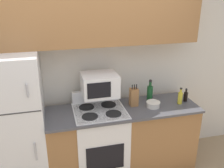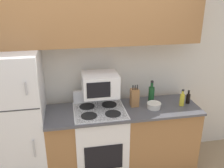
% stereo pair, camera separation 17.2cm
% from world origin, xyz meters
% --- Properties ---
extents(wall_back, '(8.00, 0.05, 2.55)m').
position_xyz_m(wall_back, '(0.00, 0.68, 1.27)').
color(wall_back, silver).
rests_on(wall_back, ground_plane).
extents(lower_cabinets, '(1.92, 0.62, 0.93)m').
position_xyz_m(lower_cabinets, '(0.33, 0.29, 0.47)').
color(lower_cabinets, '#9E6B3D').
rests_on(lower_cabinets, ground_plane).
extents(refrigerator, '(0.66, 0.67, 1.71)m').
position_xyz_m(refrigerator, '(-0.96, 0.32, 0.86)').
color(refrigerator, white).
rests_on(refrigerator, ground_plane).
extents(upper_cabinets, '(2.58, 0.34, 0.64)m').
position_xyz_m(upper_cabinets, '(0.00, 0.49, 2.03)').
color(upper_cabinets, '#9E6B3D').
rests_on(upper_cabinets, refrigerator).
extents(stove, '(0.64, 0.60, 1.10)m').
position_xyz_m(stove, '(0.03, 0.28, 0.49)').
color(stove, white).
rests_on(stove, ground_plane).
extents(microwave, '(0.43, 0.36, 0.27)m').
position_xyz_m(microwave, '(0.05, 0.38, 1.24)').
color(microwave, white).
rests_on(microwave, stove).
extents(knife_block, '(0.10, 0.10, 0.29)m').
position_xyz_m(knife_block, '(0.48, 0.33, 1.05)').
color(knife_block, '#9E6B3D').
rests_on(knife_block, lower_cabinets).
extents(bowl, '(0.18, 0.18, 0.07)m').
position_xyz_m(bowl, '(0.71, 0.22, 0.97)').
color(bowl, silver).
rests_on(bowl, lower_cabinets).
extents(bottle_wine_green, '(0.08, 0.08, 0.30)m').
position_xyz_m(bottle_wine_green, '(0.73, 0.40, 1.05)').
color(bottle_wine_green, '#194C23').
rests_on(bottle_wine_green, lower_cabinets).
extents(bottle_soy_sauce, '(0.05, 0.05, 0.18)m').
position_xyz_m(bottle_soy_sauce, '(1.19, 0.28, 1.00)').
color(bottle_soy_sauce, black).
rests_on(bottle_soy_sauce, lower_cabinets).
extents(bottle_cooking_spray, '(0.06, 0.06, 0.22)m').
position_xyz_m(bottle_cooking_spray, '(1.08, 0.23, 1.02)').
color(bottle_cooking_spray, gold).
rests_on(bottle_cooking_spray, lower_cabinets).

